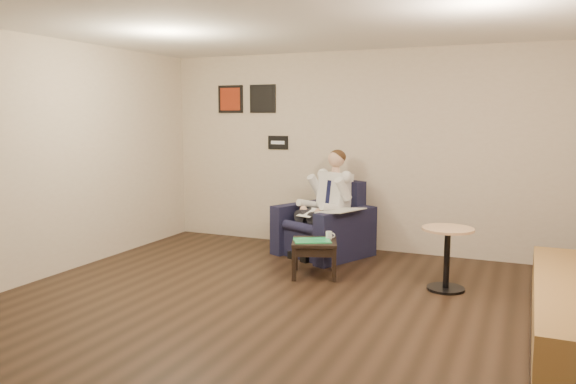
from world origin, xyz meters
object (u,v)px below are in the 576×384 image
at_px(armchair, 323,219).
at_px(seated_man, 316,206).
at_px(cafe_table, 447,259).
at_px(side_table, 314,258).
at_px(coffee_mug, 329,235).
at_px(green_folder, 312,240).
at_px(smartphone, 319,238).

distance_m(armchair, seated_man, 0.23).
distance_m(seated_man, cafe_table, 2.03).
bearing_deg(side_table, coffee_mug, 53.54).
height_order(green_folder, cafe_table, cafe_table).
xyz_separation_m(seated_man, side_table, (0.31, -0.88, -0.47)).
height_order(smartphone, cafe_table, cafe_table).
distance_m(coffee_mug, cafe_table, 1.41).
distance_m(seated_man, green_folder, 0.98).
bearing_deg(side_table, seated_man, 109.23).
relative_size(seated_man, cafe_table, 1.98).
bearing_deg(cafe_table, armchair, 152.13).
height_order(green_folder, coffee_mug, coffee_mug).
xyz_separation_m(side_table, green_folder, (-0.02, -0.03, 0.22)).
xyz_separation_m(side_table, smartphone, (-0.01, 0.16, 0.22)).
relative_size(side_table, coffee_mug, 5.79).
bearing_deg(side_table, smartphone, 92.49).
bearing_deg(coffee_mug, side_table, -126.46).
height_order(side_table, smartphone, smartphone).
relative_size(side_table, smartphone, 3.93).
bearing_deg(coffee_mug, cafe_table, -4.37).
bearing_deg(seated_man, smartphone, -43.09).
xyz_separation_m(seated_man, green_folder, (0.29, -0.90, -0.25)).
height_order(green_folder, smartphone, green_folder).
relative_size(green_folder, coffee_mug, 4.74).
relative_size(armchair, smartphone, 7.79).
height_order(seated_man, coffee_mug, seated_man).
bearing_deg(green_folder, coffee_mug, 53.54).
bearing_deg(green_folder, side_table, 53.54).
relative_size(side_table, cafe_table, 0.75).
xyz_separation_m(coffee_mug, smartphone, (-0.13, -0.01, -0.04)).
height_order(armchair, cafe_table, armchair).
bearing_deg(smartphone, coffee_mug, -7.10).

